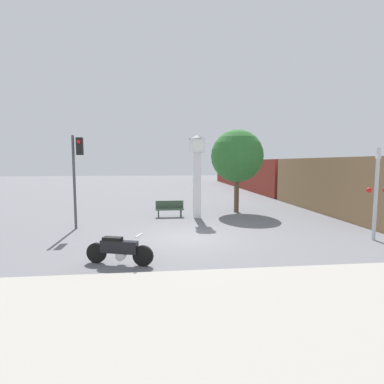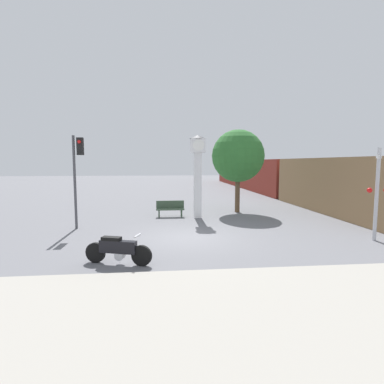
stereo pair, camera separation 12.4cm
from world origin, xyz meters
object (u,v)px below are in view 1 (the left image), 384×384
object	(u,v)px
traffic_light	(77,165)
railroad_crossing_signal	(376,190)
freight_train	(265,176)
street_tree	(237,156)
bench	(170,208)
clock_tower	(197,164)
motorcycle	(119,250)

from	to	relation	value
traffic_light	railroad_crossing_signal	size ratio (longest dim) A/B	1.18
traffic_light	railroad_crossing_signal	xyz separation A→B (m)	(12.36, -3.42, -0.97)
freight_train	railroad_crossing_signal	xyz separation A→B (m)	(-2.59, -19.69, 0.31)
railroad_crossing_signal	street_tree	bearing A→B (deg)	117.00
street_tree	traffic_light	bearing A→B (deg)	-155.49
freight_train	bench	xyz separation A→B (m)	(-10.59, -13.61, -1.21)
freight_train	railroad_crossing_signal	size ratio (longest dim) A/B	10.40
traffic_light	bench	world-z (taller)	traffic_light
clock_tower	street_tree	distance (m)	3.21
clock_tower	freight_train	world-z (taller)	clock_tower
clock_tower	railroad_crossing_signal	world-z (taller)	clock_tower
motorcycle	freight_train	world-z (taller)	freight_train
motorcycle	traffic_light	world-z (taller)	traffic_light
clock_tower	bench	xyz separation A→B (m)	(-1.54, 0.38, -2.55)
traffic_light	motorcycle	bearing A→B (deg)	-64.29
railroad_crossing_signal	street_tree	xyz separation A→B (m)	(-3.74, 7.35, 1.49)
motorcycle	clock_tower	world-z (taller)	clock_tower
freight_train	street_tree	world-z (taller)	street_tree
clock_tower	railroad_crossing_signal	bearing A→B (deg)	-41.45
street_tree	motorcycle	bearing A→B (deg)	-123.41
clock_tower	motorcycle	bearing A→B (deg)	-113.93
motorcycle	freight_train	size ratio (longest dim) A/B	0.05
clock_tower	bench	size ratio (longest dim) A/B	2.90
motorcycle	bench	distance (m)	8.14
clock_tower	freight_train	size ratio (longest dim) A/B	0.12
freight_train	railroad_crossing_signal	world-z (taller)	railroad_crossing_signal
motorcycle	street_tree	distance (m)	11.44
motorcycle	street_tree	size ratio (longest dim) A/B	0.41
clock_tower	bench	bearing A→B (deg)	166.25
railroad_crossing_signal	street_tree	world-z (taller)	street_tree
freight_train	street_tree	bearing A→B (deg)	-117.16
freight_train	traffic_light	size ratio (longest dim) A/B	8.80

